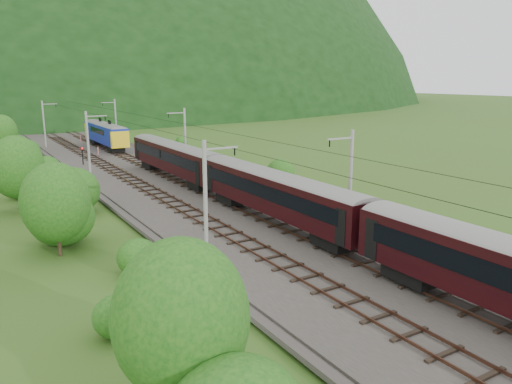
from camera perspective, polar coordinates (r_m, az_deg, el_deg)
ground at (r=36.71m, az=3.17°, el=-6.39°), size 600.00×600.00×0.00m
railbed at (r=44.88m, az=-4.05°, el=-2.58°), size 14.00×220.00×0.30m
track_left at (r=43.82m, az=-6.85°, el=-2.73°), size 2.40×220.00×0.27m
track_right at (r=45.92m, az=-1.40°, el=-1.91°), size 2.40×220.00×0.27m
catenary_left at (r=62.48m, az=-18.57°, el=5.26°), size 2.54×192.28×8.00m
catenary_right at (r=66.22m, az=-8.16°, el=6.20°), size 2.54×192.28×8.00m
overhead_wires at (r=43.54m, az=-4.20°, el=6.26°), size 4.83×198.00×0.03m
train at (r=32.31m, az=13.39°, el=-3.04°), size 2.90×137.89×5.03m
hazard_post_near at (r=81.68m, az=-17.60°, el=4.49°), size 0.14×0.14×1.32m
hazard_post_far at (r=99.73m, az=-19.43°, el=5.81°), size 0.15×0.15×1.37m
signal at (r=73.43m, az=-19.22°, el=4.06°), size 0.26×0.26×2.39m
vegetation_left at (r=48.24m, az=-23.45°, el=0.69°), size 13.29×149.82×7.04m
vegetation_right at (r=44.11m, az=15.69°, el=-1.79°), size 7.06×97.15×2.94m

